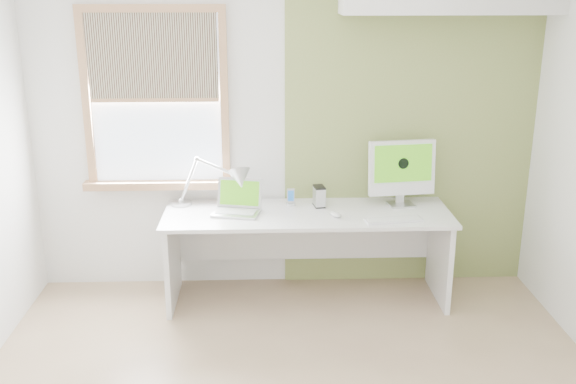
{
  "coord_description": "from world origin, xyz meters",
  "views": [
    {
      "loc": [
        -0.16,
        -3.37,
        2.4
      ],
      "look_at": [
        0.0,
        1.05,
        1.0
      ],
      "focal_mm": 41.07,
      "sensor_mm": 36.0,
      "label": 1
    }
  ],
  "objects_px": {
    "desk": "(307,233)",
    "external_drive": "(319,196)",
    "desk_lamp": "(229,181)",
    "laptop": "(238,204)",
    "imac": "(402,169)"
  },
  "relations": [
    {
      "from": "desk",
      "to": "external_drive",
      "type": "xyz_separation_m",
      "value": [
        0.1,
        0.08,
        0.28
      ]
    },
    {
      "from": "desk_lamp",
      "to": "external_drive",
      "type": "bearing_deg",
      "value": -0.86
    },
    {
      "from": "desk_lamp",
      "to": "imac",
      "type": "bearing_deg",
      "value": 0.56
    },
    {
      "from": "laptop",
      "to": "desk_lamp",
      "type": "bearing_deg",
      "value": 120.06
    },
    {
      "from": "laptop",
      "to": "imac",
      "type": "relative_size",
      "value": 0.75
    },
    {
      "from": "desk",
      "to": "external_drive",
      "type": "relative_size",
      "value": 13.41
    },
    {
      "from": "desk",
      "to": "external_drive",
      "type": "height_order",
      "value": "external_drive"
    },
    {
      "from": "laptop",
      "to": "external_drive",
      "type": "distance_m",
      "value": 0.64
    },
    {
      "from": "desk",
      "to": "laptop",
      "type": "distance_m",
      "value": 0.59
    },
    {
      "from": "laptop",
      "to": "imac",
      "type": "bearing_deg",
      "value": 5.9
    },
    {
      "from": "desk_lamp",
      "to": "external_drive",
      "type": "xyz_separation_m",
      "value": [
        0.7,
        -0.01,
        -0.13
      ]
    },
    {
      "from": "desk",
      "to": "laptop",
      "type": "relative_size",
      "value": 5.52
    },
    {
      "from": "laptop",
      "to": "external_drive",
      "type": "bearing_deg",
      "value": 9.74
    },
    {
      "from": "desk_lamp",
      "to": "external_drive",
      "type": "relative_size",
      "value": 4.2
    },
    {
      "from": "laptop",
      "to": "desk",
      "type": "bearing_deg",
      "value": 2.9
    }
  ]
}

